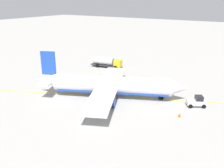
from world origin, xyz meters
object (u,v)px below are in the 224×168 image
Objects in this scene: pushback_tug at (197,101)px; safety_cone_nose at (179,115)px; refueling_worker at (107,74)px; airplane at (110,85)px; fuel_tanker at (107,62)px; safety_cone_wingtip at (168,92)px.

pushback_tug reaches higher than safety_cone_nose.
airplane is at bearing -53.42° from refueling_worker.
fuel_tanker reaches higher than safety_cone_nose.
refueling_worker is at bearing 171.05° from safety_cone_wingtip.
refueling_worker is 27.68m from safety_cone_nose.
airplane reaches higher than fuel_tanker.
airplane is 16.21m from safety_cone_nose.
refueling_worker is at bearing 166.26° from pushback_tug.
pushback_tug is at bearing -13.74° from refueling_worker.
pushback_tug is (31.36, -14.63, -0.71)m from fuel_tanker.
fuel_tanker is at bearing 123.23° from refueling_worker.
refueling_worker is (-25.93, 6.34, -0.19)m from pushback_tug.
airplane is 7.69× the size of pushback_tug.
pushback_tug is at bearing -25.01° from fuel_tanker.
airplane reaches higher than refueling_worker.
pushback_tug reaches higher than safety_cone_wingtip.
refueling_worker reaches higher than safety_cone_nose.
airplane is 13.45m from safety_cone_wingtip.
safety_cone_nose is at bearing -27.43° from refueling_worker.
safety_cone_nose is at bearing -35.04° from fuel_tanker.
fuel_tanker is 14.50× the size of safety_cone_nose.
safety_cone_wingtip is at bearing -8.95° from refueling_worker.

